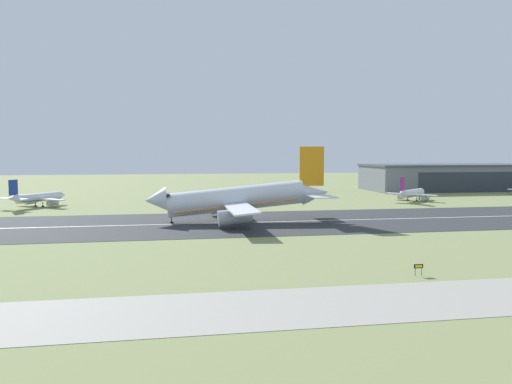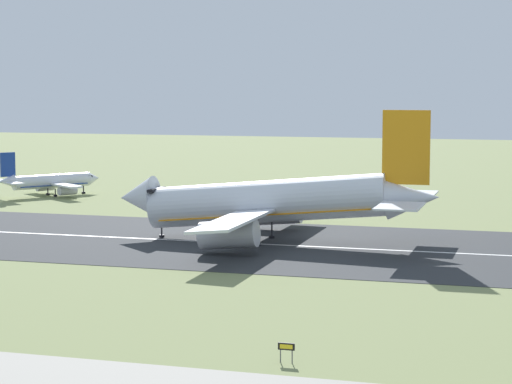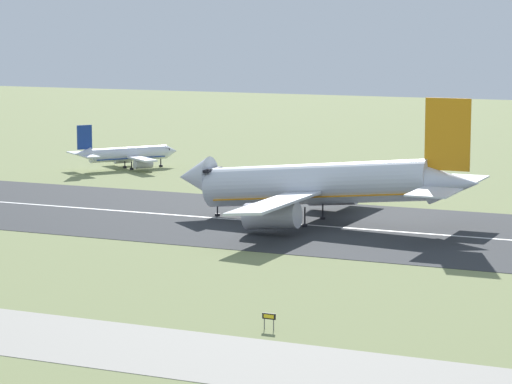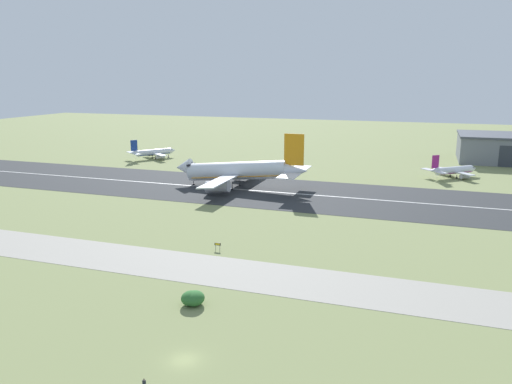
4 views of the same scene
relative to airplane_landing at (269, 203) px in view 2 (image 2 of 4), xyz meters
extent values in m
plane|color=#7A8451|center=(32.80, -54.47, -6.07)|extent=(708.47, 708.47, 0.00)
cube|color=#2B2D30|center=(32.80, -2.10, -6.04)|extent=(468.47, 46.29, 0.06)
cube|color=silver|center=(32.80, -2.10, -6.00)|extent=(421.62, 0.70, 0.01)
cylinder|color=silver|center=(-0.43, 0.00, 0.23)|extent=(37.10, 6.49, 9.60)
cone|color=silver|center=(-21.61, 0.08, 0.23)|extent=(6.28, 6.37, 6.83)
cone|color=silver|center=(21.71, -0.08, 1.37)|extent=(8.12, 5.74, 6.37)
cube|color=black|center=(-18.47, 0.07, 1.50)|extent=(1.16, 5.40, 0.54)
cube|color=orange|center=(-0.43, 0.00, -1.52)|extent=(32.90, 6.15, 3.15)
cube|color=silver|center=(-1.11, 14.43, -0.88)|extent=(6.09, 22.53, 0.93)
cylinder|color=#A8A8B2|center=(-2.32, 12.64, -3.10)|extent=(8.59, 3.97, 4.66)
cube|color=silver|center=(-1.22, -14.42, -0.88)|extent=(6.09, 22.53, 0.93)
cylinder|color=#A8A8B2|center=(-2.41, -12.62, -3.10)|extent=(8.59, 3.97, 4.66)
cube|color=orange|center=(20.56, -0.08, 8.80)|extent=(6.91, 0.31, 10.79)
cube|color=silver|center=(20.99, 7.95, 1.18)|extent=(6.08, 9.74, 0.24)
cube|color=silver|center=(20.93, -8.11, 1.18)|extent=(6.08, 9.74, 0.24)
cylinder|color=black|center=(-17.56, 0.07, -4.51)|extent=(0.24, 0.24, 3.12)
cylinder|color=black|center=(-17.56, 0.07, -5.85)|extent=(0.84, 0.84, 0.44)
cylinder|color=black|center=(-0.65, 3.81, -4.51)|extent=(0.24, 0.24, 3.12)
cylinder|color=black|center=(-0.65, 3.81, -5.85)|extent=(0.84, 0.84, 0.44)
cylinder|color=black|center=(-0.68, -3.81, -4.51)|extent=(0.24, 0.24, 3.12)
cylinder|color=black|center=(-0.68, -3.81, -5.85)|extent=(0.84, 0.84, 0.44)
cylinder|color=silver|center=(-62.07, 48.21, -2.83)|extent=(12.71, 15.83, 3.00)
cone|color=silver|center=(-56.13, 56.33, -2.83)|extent=(4.01, 3.95, 3.00)
cone|color=silver|center=(-68.28, 39.72, -2.29)|extent=(4.30, 4.50, 2.70)
cube|color=black|center=(-57.01, 55.13, -2.23)|extent=(2.71, 2.39, 0.44)
cube|color=navy|center=(-62.07, 48.21, -3.65)|extent=(11.56, 14.34, 0.20)
cube|color=silver|center=(-56.94, 44.88, -3.35)|extent=(9.12, 7.74, 0.40)
cylinder|color=#A8A8B2|center=(-57.20, 45.78, -4.53)|extent=(3.80, 4.24, 1.86)
cube|color=silver|center=(-66.79, 52.09, -3.35)|extent=(9.12, 7.74, 0.40)
cylinder|color=#A8A8B2|center=(-65.86, 52.12, -4.53)|extent=(3.80, 4.24, 1.86)
cube|color=navy|center=(-67.96, 40.16, 1.22)|extent=(2.15, 2.80, 5.10)
cube|color=silver|center=(-65.14, 37.60, -2.38)|extent=(5.39, 5.01, 0.24)
cylinder|color=black|center=(-57.64, 54.27, -5.20)|extent=(0.24, 0.24, 1.74)
cylinder|color=black|center=(-57.64, 54.27, -5.85)|extent=(0.84, 0.84, 0.44)
cylinder|color=black|center=(-60.71, 47.02, -5.20)|extent=(0.24, 0.24, 1.74)
cylinder|color=black|center=(-60.71, 47.02, -5.85)|extent=(0.84, 0.84, 0.44)
cylinder|color=black|center=(-63.61, 49.15, -5.20)|extent=(0.24, 0.24, 1.74)
cylinder|color=black|center=(-63.61, 49.15, -5.85)|extent=(0.84, 0.84, 0.44)
cylinder|color=#4C4C51|center=(18.59, -63.02, -5.50)|extent=(0.10, 0.10, 1.13)
cylinder|color=#4C4C51|center=(19.64, -63.02, -5.50)|extent=(0.10, 0.10, 1.13)
cube|color=black|center=(19.12, -63.02, -4.63)|extent=(1.49, 0.12, 0.63)
cube|color=yellow|center=(19.12, -63.08, -4.63)|extent=(1.13, 0.02, 0.38)
camera|label=1|loc=(-18.13, -132.26, 12.69)|focal=35.00mm
camera|label=2|loc=(40.25, -144.34, 17.86)|focal=70.00mm
camera|label=3|loc=(67.83, -174.81, 25.94)|focal=85.00mm
camera|label=4|loc=(62.75, -163.23, 32.86)|focal=35.00mm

